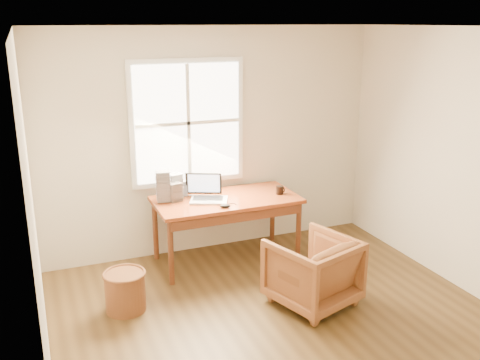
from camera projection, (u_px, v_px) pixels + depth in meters
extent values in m
cube|color=#4C361A|center=(301.00, 344.00, 4.57)|extent=(4.00, 4.50, 0.02)
cube|color=white|center=(313.00, 26.00, 3.82)|extent=(4.00, 4.50, 0.02)
cube|color=beige|center=(212.00, 141.00, 6.20)|extent=(4.00, 0.02, 2.60)
cube|color=beige|center=(34.00, 237.00, 3.47)|extent=(0.02, 4.50, 2.60)
cube|color=silver|center=(187.00, 123.00, 5.98)|extent=(1.32, 0.05, 1.42)
cube|color=white|center=(188.00, 123.00, 5.96)|extent=(1.20, 0.02, 1.30)
cube|color=silver|center=(188.00, 123.00, 5.95)|extent=(0.04, 0.02, 1.30)
cube|color=silver|center=(188.00, 123.00, 5.95)|extent=(1.20, 0.02, 0.04)
cube|color=brown|center=(226.00, 200.00, 5.95)|extent=(1.60, 0.80, 0.04)
imported|color=brown|center=(313.00, 271.00, 5.12)|extent=(0.91, 0.93, 0.68)
cylinder|color=brown|center=(125.00, 292.00, 5.04)|extent=(0.49, 0.49, 0.38)
ellipsoid|color=black|center=(225.00, 206.00, 5.64)|extent=(0.13, 0.10, 0.04)
cylinder|color=black|center=(280.00, 190.00, 6.07)|extent=(0.09, 0.09, 0.09)
cube|color=#B6BBC2|center=(175.00, 186.00, 5.91)|extent=(0.17, 0.15, 0.28)
cube|color=#25262B|center=(175.00, 192.00, 5.82)|extent=(0.16, 0.15, 0.21)
cube|color=#999AA6|center=(163.00, 186.00, 5.80)|extent=(0.17, 0.16, 0.34)
cube|color=#B3B7BF|center=(180.00, 188.00, 6.02)|extent=(0.14, 0.12, 0.17)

